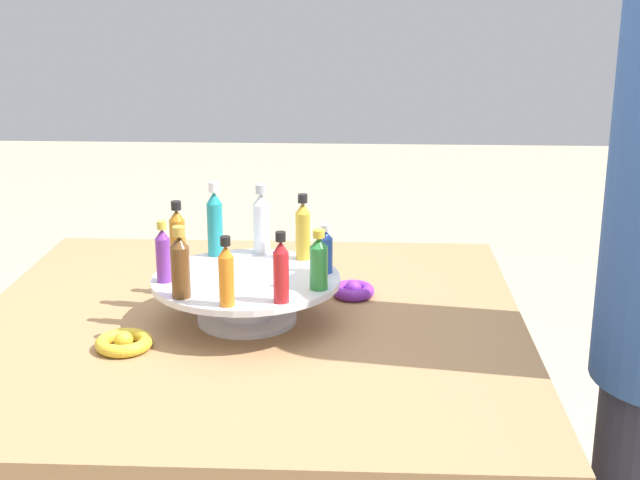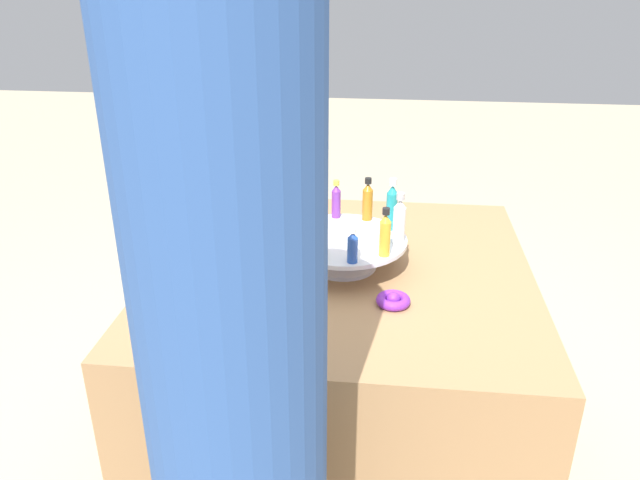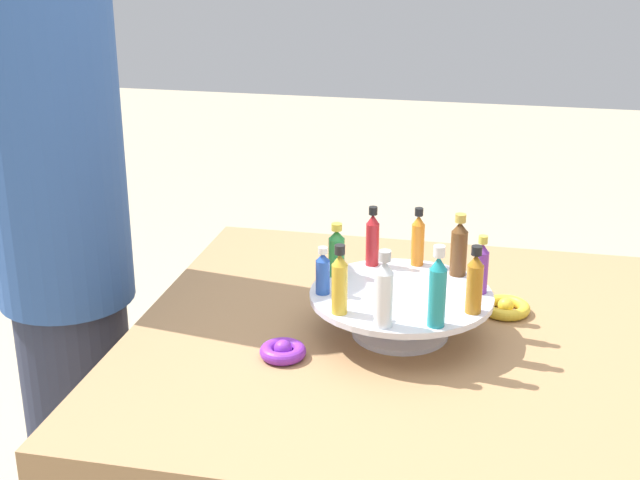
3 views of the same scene
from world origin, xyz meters
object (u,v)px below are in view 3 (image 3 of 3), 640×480
object	(u,v)px
bottle_orange	(418,239)
person_figure	(62,235)
ribbon_bow_purple	(283,351)
bottle_red	(373,238)
bottle_gold	(340,282)
bottle_teal	(437,290)
bottle_clear	(384,292)
bottle_blue	(323,272)
bottle_brown	(459,247)
ribbon_bow_gold	(506,307)
bottle_green	(337,252)
bottle_amber	(475,282)
bottle_purple	(481,267)
display_stand	(401,305)

from	to	relation	value
bottle_orange	person_figure	xyz separation A→B (m)	(0.78, 0.03, -0.04)
ribbon_bow_purple	bottle_red	bearing A→B (deg)	-114.14
bottle_gold	bottle_teal	bearing A→B (deg)	174.99
bottle_clear	ribbon_bow_purple	xyz separation A→B (m)	(0.18, -0.01, -0.14)
bottle_blue	person_figure	size ratio (longest dim) A/B	0.05
bottle_blue	ribbon_bow_purple	size ratio (longest dim) A/B	1.09
bottle_brown	ribbon_bow_purple	size ratio (longest dim) A/B	1.48
bottle_gold	bottle_clear	size ratio (longest dim) A/B	0.93
bottle_clear	ribbon_bow_gold	world-z (taller)	bottle_clear
bottle_green	bottle_teal	bearing A→B (deg)	138.99
bottle_brown	bottle_green	bearing A→B (deg)	12.99
bottle_red	bottle_green	xyz separation A→B (m)	(0.06, 0.07, -0.01)
bottle_clear	person_figure	xyz separation A→B (m)	(0.75, -0.27, -0.05)
bottle_green	bottle_orange	bearing A→B (deg)	-149.01
bottle_amber	bottle_blue	world-z (taller)	bottle_amber
bottle_green	person_figure	bearing A→B (deg)	-5.28
bottle_brown	ribbon_bow_purple	xyz separation A→B (m)	(0.30, 0.25, -0.13)
bottle_orange	person_figure	bearing A→B (deg)	2.42
ribbon_bow_gold	bottle_teal	bearing A→B (deg)	65.86
bottle_green	person_figure	size ratio (longest dim) A/B	0.06
bottle_purple	bottle_orange	bearing A→B (deg)	-41.01
bottle_clear	ribbon_bow_gold	xyz separation A→B (m)	(-0.21, -0.29, -0.14)
person_figure	bottle_purple	bearing A→B (deg)	3.47
bottle_amber	ribbon_bow_purple	xyz separation A→B (m)	(0.34, 0.08, -0.13)
bottle_brown	ribbon_bow_purple	bearing A→B (deg)	40.61
ribbon_bow_gold	person_figure	size ratio (longest dim) A/B	0.06
bottle_purple	bottle_gold	xyz separation A→B (m)	(0.24, 0.15, 0.01)
bottle_gold	bottle_green	bearing A→B (deg)	-77.01
ribbon_bow_purple	ribbon_bow_gold	size ratio (longest dim) A/B	0.86
display_stand	person_figure	distance (m)	0.77
display_stand	bottle_teal	size ratio (longest dim) A/B	2.34
bottle_purple	ribbon_bow_purple	world-z (taller)	bottle_purple
display_stand	bottle_red	distance (m)	0.17
bottle_amber	bottle_green	distance (m)	0.30
ribbon_bow_gold	ribbon_bow_purple	bearing A→B (deg)	35.45
bottle_teal	bottle_brown	world-z (taller)	bottle_teal
bottle_amber	bottle_green	bearing A→B (deg)	-23.01
bottle_amber	bottle_brown	distance (m)	0.18
ribbon_bow_purple	person_figure	world-z (taller)	person_figure
bottle_gold	ribbon_bow_gold	bearing A→B (deg)	-139.39
bottle_amber	bottle_clear	xyz separation A→B (m)	(0.15, 0.09, 0.01)
bottle_purple	ribbon_bow_purple	size ratio (longest dim) A/B	1.33
bottle_gold	person_figure	world-z (taller)	person_figure
bottle_teal	ribbon_bow_purple	size ratio (longest dim) A/B	1.74
bottle_red	bottle_green	size ratio (longest dim) A/B	1.14
bottle_teal	bottle_blue	world-z (taller)	bottle_teal
bottle_brown	bottle_orange	distance (m)	0.09
bottle_amber	bottle_clear	bearing A→B (deg)	30.99
bottle_gold	bottle_orange	bearing A→B (deg)	-113.01
display_stand	bottle_purple	distance (m)	0.17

